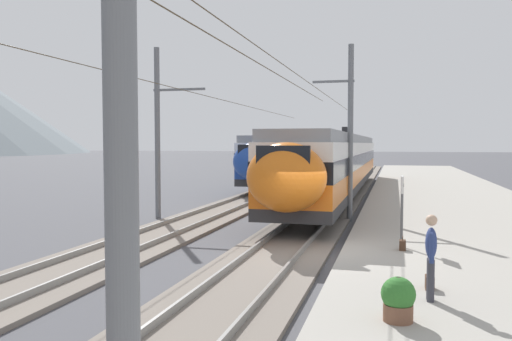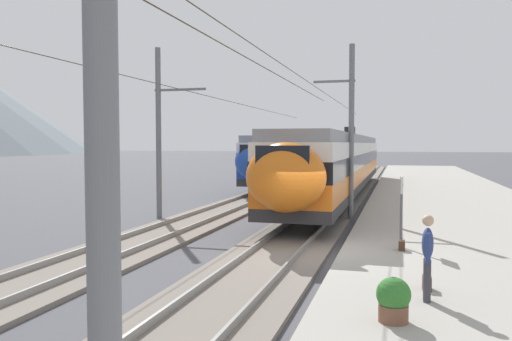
{
  "view_description": "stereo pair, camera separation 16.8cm",
  "coord_description": "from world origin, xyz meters",
  "px_view_note": "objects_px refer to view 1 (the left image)",
  "views": [
    {
      "loc": [
        -14.98,
        -2.17,
        3.36
      ],
      "look_at": [
        2.8,
        2.6,
        2.39
      ],
      "focal_mm": 36.28,
      "sensor_mm": 36.0,
      "label": 1
    },
    {
      "loc": [
        -14.93,
        -2.34,
        3.36
      ],
      "look_at": [
        2.8,
        2.6,
        2.39
      ],
      "focal_mm": 36.28,
      "sensor_mm": 36.0,
      "label": 2
    }
  ],
  "objects_px": {
    "passenger_walking": "(431,253)",
    "potted_plant_platform_edge": "(398,298)",
    "catenary_mast_west": "(106,74)",
    "train_near_platform": "(339,162)",
    "train_far_track": "(295,157)",
    "platform_sign": "(402,195)",
    "handbag_near_sign": "(403,245)",
    "catenary_mast_far_side": "(161,129)",
    "handbag_beside_passenger": "(430,282)",
    "catenary_mast_mid": "(348,129)"
  },
  "relations": [
    {
      "from": "train_near_platform",
      "to": "catenary_mast_west",
      "type": "relative_size",
      "value": 0.8
    },
    {
      "from": "catenary_mast_mid",
      "to": "handbag_near_sign",
      "type": "bearing_deg",
      "value": -162.83
    },
    {
      "from": "train_far_track",
      "to": "catenary_mast_mid",
      "type": "distance_m",
      "value": 21.6
    },
    {
      "from": "handbag_near_sign",
      "to": "passenger_walking",
      "type": "bearing_deg",
      "value": -174.64
    },
    {
      "from": "passenger_walking",
      "to": "platform_sign",
      "type": "bearing_deg",
      "value": 5.12
    },
    {
      "from": "potted_plant_platform_edge",
      "to": "catenary_mast_far_side",
      "type": "bearing_deg",
      "value": 40.16
    },
    {
      "from": "catenary_mast_mid",
      "to": "handbag_beside_passenger",
      "type": "relative_size",
      "value": 102.53
    },
    {
      "from": "train_far_track",
      "to": "catenary_mast_far_side",
      "type": "distance_m",
      "value": 22.06
    },
    {
      "from": "platform_sign",
      "to": "handbag_near_sign",
      "type": "distance_m",
      "value": 1.48
    },
    {
      "from": "train_far_track",
      "to": "handbag_near_sign",
      "type": "bearing_deg",
      "value": -163.19
    },
    {
      "from": "handbag_near_sign",
      "to": "catenary_mast_west",
      "type": "bearing_deg",
      "value": 169.64
    },
    {
      "from": "train_near_platform",
      "to": "platform_sign",
      "type": "bearing_deg",
      "value": -167.86
    },
    {
      "from": "train_far_track",
      "to": "catenary_mast_far_side",
      "type": "height_order",
      "value": "catenary_mast_far_side"
    },
    {
      "from": "train_near_platform",
      "to": "catenary_mast_far_side",
      "type": "xyz_separation_m",
      "value": [
        -11.21,
        6.75,
        1.75
      ]
    },
    {
      "from": "catenary_mast_mid",
      "to": "passenger_walking",
      "type": "height_order",
      "value": "catenary_mast_mid"
    },
    {
      "from": "passenger_walking",
      "to": "handbag_beside_passenger",
      "type": "relative_size",
      "value": 4.06
    },
    {
      "from": "passenger_walking",
      "to": "handbag_near_sign",
      "type": "relative_size",
      "value": 4.07
    },
    {
      "from": "catenary_mast_far_side",
      "to": "handbag_near_sign",
      "type": "xyz_separation_m",
      "value": [
        -5.85,
        -10.34,
        -3.54
      ]
    },
    {
      "from": "train_far_track",
      "to": "platform_sign",
      "type": "distance_m",
      "value": 28.51
    },
    {
      "from": "catenary_mast_far_side",
      "to": "platform_sign",
      "type": "distance_m",
      "value": 11.82
    },
    {
      "from": "platform_sign",
      "to": "handbag_near_sign",
      "type": "relative_size",
      "value": 5.06
    },
    {
      "from": "catenary_mast_west",
      "to": "potted_plant_platform_edge",
      "type": "distance_m",
      "value": 6.95
    },
    {
      "from": "platform_sign",
      "to": "handbag_beside_passenger",
      "type": "height_order",
      "value": "platform_sign"
    },
    {
      "from": "handbag_near_sign",
      "to": "potted_plant_platform_edge",
      "type": "height_order",
      "value": "potted_plant_platform_edge"
    },
    {
      "from": "catenary_mast_far_side",
      "to": "handbag_beside_passenger",
      "type": "xyz_separation_m",
      "value": [
        -9.86,
        -10.84,
        -3.54
      ]
    },
    {
      "from": "platform_sign",
      "to": "passenger_walking",
      "type": "bearing_deg",
      "value": -174.88
    },
    {
      "from": "train_near_platform",
      "to": "handbag_near_sign",
      "type": "bearing_deg",
      "value": -168.13
    },
    {
      "from": "train_far_track",
      "to": "platform_sign",
      "type": "relative_size",
      "value": 13.35
    },
    {
      "from": "catenary_mast_west",
      "to": "train_far_track",
      "type": "bearing_deg",
      "value": 8.81
    },
    {
      "from": "catenary_mast_west",
      "to": "passenger_walking",
      "type": "bearing_deg",
      "value": -20.19
    },
    {
      "from": "handbag_near_sign",
      "to": "catenary_mast_far_side",
      "type": "bearing_deg",
      "value": 60.5
    },
    {
      "from": "train_far_track",
      "to": "handbag_near_sign",
      "type": "xyz_separation_m",
      "value": [
        -27.75,
        -8.38,
        -1.79
      ]
    },
    {
      "from": "catenary_mast_mid",
      "to": "handbag_beside_passenger",
      "type": "bearing_deg",
      "value": -166.37
    },
    {
      "from": "catenary_mast_west",
      "to": "passenger_walking",
      "type": "height_order",
      "value": "catenary_mast_west"
    },
    {
      "from": "train_far_track",
      "to": "potted_plant_platform_edge",
      "type": "xyz_separation_m",
      "value": [
        -33.97,
        -8.22,
        -1.52
      ]
    },
    {
      "from": "train_far_track",
      "to": "catenary_mast_mid",
      "type": "relative_size",
      "value": 0.66
    },
    {
      "from": "train_far_track",
      "to": "catenary_mast_west",
      "type": "distance_m",
      "value": 40.33
    },
    {
      "from": "catenary_mast_far_side",
      "to": "handbag_beside_passenger",
      "type": "relative_size",
      "value": 102.53
    },
    {
      "from": "passenger_walking",
      "to": "handbag_beside_passenger",
      "type": "distance_m",
      "value": 1.15
    },
    {
      "from": "passenger_walking",
      "to": "handbag_near_sign",
      "type": "height_order",
      "value": "passenger_walking"
    },
    {
      "from": "train_near_platform",
      "to": "catenary_mast_mid",
      "type": "height_order",
      "value": "catenary_mast_mid"
    },
    {
      "from": "platform_sign",
      "to": "potted_plant_platform_edge",
      "type": "distance_m",
      "value": 6.81
    },
    {
      "from": "passenger_walking",
      "to": "potted_plant_platform_edge",
      "type": "xyz_separation_m",
      "value": [
        -1.38,
        0.61,
        -0.53
      ]
    },
    {
      "from": "catenary_mast_west",
      "to": "catenary_mast_far_side",
      "type": "relative_size",
      "value": 1.0
    },
    {
      "from": "catenary_mast_west",
      "to": "handbag_beside_passenger",
      "type": "xyz_separation_m",
      "value": [
        8.07,
        -2.7,
        -3.41
      ]
    },
    {
      "from": "catenary_mast_west",
      "to": "train_near_platform",
      "type": "bearing_deg",
      "value": 2.71
    },
    {
      "from": "catenary_mast_mid",
      "to": "potted_plant_platform_edge",
      "type": "height_order",
      "value": "catenary_mast_mid"
    },
    {
      "from": "platform_sign",
      "to": "potted_plant_platform_edge",
      "type": "xyz_separation_m",
      "value": [
        -6.71,
        0.14,
        -1.13
      ]
    },
    {
      "from": "catenary_mast_mid",
      "to": "platform_sign",
      "type": "height_order",
      "value": "catenary_mast_mid"
    },
    {
      "from": "potted_plant_platform_edge",
      "to": "train_far_track",
      "type": "bearing_deg",
      "value": 13.61
    }
  ]
}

